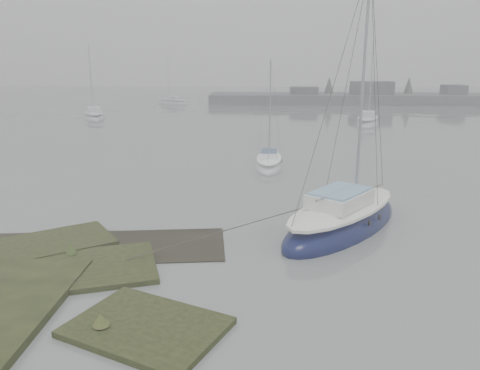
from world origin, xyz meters
name	(u,v)px	position (x,y,z in m)	size (l,w,h in m)	color
ground	(222,135)	(0.00, 30.00, 0.00)	(160.00, 160.00, 0.00)	slate
far_shoreline	(416,98)	(26.84, 61.90, 0.85)	(60.00, 8.00, 4.15)	#4C4F51
sailboat_main	(343,221)	(6.32, 6.60, 0.32)	(6.42, 7.25, 10.34)	#0B1037
sailboat_white	(269,164)	(3.80, 17.26, 0.21)	(1.82, 4.87, 6.76)	silver
sailboat_far_a	(94,117)	(-14.84, 40.74, 0.27)	(4.24, 6.45, 8.67)	#A2A7AB
sailboat_far_b	(367,122)	(14.09, 36.93, 0.27)	(3.84, 6.58, 8.83)	#AEB2B8
sailboat_far_c	(173,103)	(-9.48, 59.47, 0.24)	(5.61, 4.60, 7.82)	#9FA3A8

